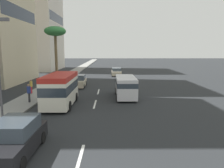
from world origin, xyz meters
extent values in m
plane|color=#26282B|center=(31.50, 0.00, 0.00)|extent=(198.00, 198.00, 0.00)
cube|color=gray|center=(31.50, 6.87, 0.07)|extent=(162.00, 2.78, 0.15)
cube|color=silver|center=(3.90, 0.00, 0.01)|extent=(3.20, 0.16, 0.01)
cube|color=silver|center=(14.29, 0.00, 0.01)|extent=(3.20, 0.16, 0.01)
cube|color=silver|center=(20.38, 0.00, 0.01)|extent=(3.20, 0.16, 0.01)
cube|color=silver|center=(13.78, 3.06, 1.35)|extent=(6.05, 2.22, 2.23)
cube|color=#B2261E|center=(13.78, 3.06, 2.68)|extent=(6.05, 2.22, 0.43)
cube|color=#28333D|center=(13.78, 3.06, 1.77)|extent=(6.06, 2.22, 0.74)
cylinder|color=black|center=(12.02, 2.00, 0.42)|extent=(0.84, 0.26, 0.84)
cylinder|color=black|center=(12.02, 4.11, 0.42)|extent=(0.84, 0.26, 0.84)
cylinder|color=black|center=(15.53, 2.00, 0.42)|extent=(0.84, 0.26, 0.84)
cylinder|color=black|center=(15.53, 4.11, 0.42)|extent=(0.84, 0.26, 0.84)
cube|color=beige|center=(37.21, -2.71, 0.56)|extent=(4.77, 1.89, 0.76)
cube|color=#38424C|center=(36.97, -2.71, 1.25)|extent=(2.62, 1.74, 0.62)
cylinder|color=black|center=(38.68, -1.84, 0.32)|extent=(0.64, 0.22, 0.64)
cylinder|color=black|center=(38.68, -3.58, 0.32)|extent=(0.64, 0.22, 0.64)
cylinder|color=black|center=(35.73, -1.84, 0.32)|extent=(0.64, 0.22, 0.64)
cylinder|color=black|center=(35.73, -3.58, 0.32)|extent=(0.64, 0.22, 0.64)
cube|color=black|center=(4.40, 3.17, 0.60)|extent=(4.40, 1.90, 0.84)
cube|color=#38424C|center=(4.62, 3.17, 1.37)|extent=(2.42, 1.75, 0.69)
cylinder|color=black|center=(3.03, 2.29, 0.32)|extent=(0.64, 0.22, 0.64)
cylinder|color=black|center=(5.76, 2.29, 0.32)|extent=(0.64, 0.22, 0.64)
cylinder|color=black|center=(5.76, 4.04, 0.32)|extent=(0.64, 0.22, 0.64)
cube|color=silver|center=(17.13, -3.09, 1.21)|extent=(5.34, 2.00, 2.02)
cube|color=#2D3842|center=(17.13, -3.09, 1.65)|extent=(5.35, 2.01, 0.48)
cylinder|color=black|center=(18.73, -2.14, 0.36)|extent=(0.72, 0.24, 0.72)
cylinder|color=black|center=(18.73, -4.04, 0.36)|extent=(0.72, 0.24, 0.72)
cylinder|color=black|center=(15.53, -2.14, 0.36)|extent=(0.72, 0.24, 0.72)
cylinder|color=black|center=(15.53, -4.04, 0.36)|extent=(0.72, 0.24, 0.72)
cube|color=beige|center=(23.79, 2.93, 0.59)|extent=(4.18, 1.82, 0.82)
cube|color=#38424C|center=(24.00, 2.93, 1.33)|extent=(2.30, 1.68, 0.67)
cylinder|color=black|center=(22.50, 2.09, 0.32)|extent=(0.64, 0.22, 0.64)
cylinder|color=black|center=(22.50, 3.77, 0.32)|extent=(0.64, 0.22, 0.64)
cylinder|color=black|center=(25.09, 2.09, 0.32)|extent=(0.64, 0.22, 0.64)
cylinder|color=black|center=(25.09, 3.77, 0.32)|extent=(0.64, 0.22, 0.64)
cylinder|color=red|center=(18.63, 7.56, 0.53)|extent=(0.14, 0.14, 0.77)
cylinder|color=red|center=(18.79, 7.56, 0.53)|extent=(0.14, 0.14, 0.77)
cube|color=gold|center=(18.71, 7.56, 1.22)|extent=(0.34, 0.24, 0.61)
sphere|color=#9E7251|center=(18.71, 7.56, 1.62)|extent=(0.21, 0.21, 0.21)
cylinder|color=navy|center=(25.17, 7.45, 0.53)|extent=(0.14, 0.14, 0.76)
cylinder|color=navy|center=(25.33, 7.45, 0.53)|extent=(0.14, 0.14, 0.76)
cube|color=red|center=(25.25, 7.45, 1.20)|extent=(0.39, 0.36, 0.60)
sphere|color=#9E7251|center=(25.25, 7.45, 1.61)|extent=(0.20, 0.20, 0.20)
cylinder|color=#333338|center=(14.47, 6.24, 0.57)|extent=(0.14, 0.14, 0.85)
cylinder|color=#333338|center=(14.63, 6.24, 0.57)|extent=(0.14, 0.14, 0.85)
cube|color=navy|center=(14.55, 6.24, 1.33)|extent=(0.30, 0.37, 0.67)
sphere|color=#9E7251|center=(14.55, 6.24, 1.78)|extent=(0.23, 0.23, 0.23)
cylinder|color=brown|center=(27.17, 6.70, 3.75)|extent=(0.41, 0.41, 7.19)
ellipsoid|color=#388442|center=(27.17, 6.70, 7.82)|extent=(3.18, 3.18, 1.43)
cube|color=#4C4C51|center=(8.73, 5.43, 6.94)|extent=(0.24, 0.90, 0.20)
cube|color=#2D3847|center=(28.18, 12.06, 10.49)|extent=(12.12, 0.08, 1.94)
cube|color=#2D3847|center=(50.89, 12.06, 13.03)|extent=(13.80, 0.08, 2.17)
camera|label=1|loc=(-5.25, -1.41, 5.01)|focal=34.16mm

